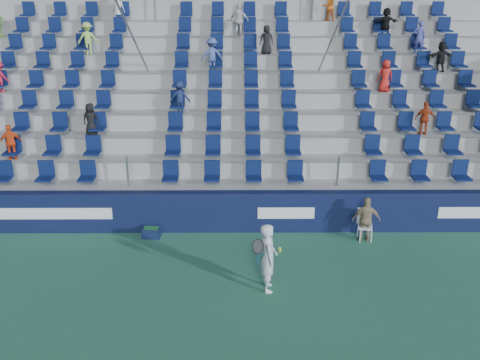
# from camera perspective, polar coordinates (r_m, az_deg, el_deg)

# --- Properties ---
(ground) EXTENTS (70.00, 70.00, 0.00)m
(ground) POSITION_cam_1_polar(r_m,az_deg,el_deg) (12.74, -0.85, -11.80)
(ground) COLOR #2E6C4F
(ground) RESTS_ON ground
(sponsor_wall) EXTENTS (24.00, 0.32, 1.20)m
(sponsor_wall) POSITION_cam_1_polar(r_m,az_deg,el_deg) (15.21, -0.75, -3.38)
(sponsor_wall) COLOR #0F173A
(sponsor_wall) RESTS_ON ground
(grandstand) EXTENTS (24.00, 8.17, 6.63)m
(grandstand) POSITION_cam_1_polar(r_m,az_deg,el_deg) (19.51, -0.68, 7.04)
(grandstand) COLOR #999994
(grandstand) RESTS_ON ground
(tennis_player) EXTENTS (0.69, 0.65, 1.68)m
(tennis_player) POSITION_cam_1_polar(r_m,az_deg,el_deg) (12.41, 3.02, -8.24)
(tennis_player) COLOR silver
(tennis_player) RESTS_ON ground
(line_judge_chair) EXTENTS (0.46, 0.48, 0.88)m
(line_judge_chair) POSITION_cam_1_polar(r_m,az_deg,el_deg) (15.21, 13.15, -4.39)
(line_judge_chair) COLOR white
(line_judge_chair) RESTS_ON ground
(line_judge) EXTENTS (0.78, 0.37, 1.30)m
(line_judge) POSITION_cam_1_polar(r_m,az_deg,el_deg) (15.02, 13.32, -4.13)
(line_judge) COLOR tan
(line_judge) RESTS_ON ground
(ball_bin) EXTENTS (0.53, 0.37, 0.28)m
(ball_bin) POSITION_cam_1_polar(r_m,az_deg,el_deg) (15.24, -9.42, -5.51)
(ball_bin) COLOR #101A3A
(ball_bin) RESTS_ON ground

